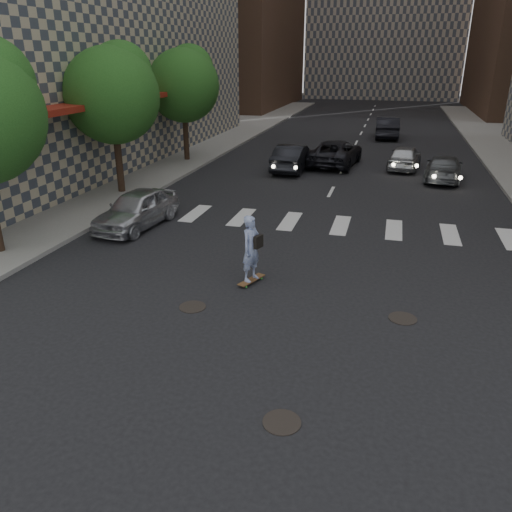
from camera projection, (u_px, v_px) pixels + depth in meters
The scene contains 14 objects.
ground at pixel (254, 341), 11.46m from camera, with size 160.00×160.00×0.00m, color black.
sidewalk_left at pixel (122, 154), 32.84m from camera, with size 13.00×80.00×0.15m, color gray.
tree_b at pixel (114, 91), 21.98m from camera, with size 4.20×4.20×6.60m.
tree_c at pixel (185, 82), 29.14m from camera, with size 4.20×4.20×6.60m.
manhole_a at pixel (282, 422), 8.93m from camera, with size 0.70×0.70×0.02m, color black.
manhole_b at pixel (193, 307), 13.01m from camera, with size 0.70×0.70×0.02m, color black.
manhole_c at pixel (403, 318), 12.45m from camera, with size 0.70×0.70×0.02m, color black.
skateboarder at pixel (252, 249), 14.01m from camera, with size 0.69×1.04×2.02m.
silver_sedan at pixel (137, 209), 18.87m from camera, with size 1.66×4.14×1.41m, color #B8B9BF.
traffic_car_a at pixel (293, 158), 28.10m from camera, with size 1.56×4.48×1.48m, color black.
traffic_car_b at pixel (444, 168), 25.99m from camera, with size 1.79×4.40×1.28m, color #575B5E.
traffic_car_c at pixel (335, 153), 29.46m from camera, with size 2.46×5.33×1.48m, color black.
traffic_car_d at pixel (405, 157), 28.56m from camera, with size 1.62×4.03×1.37m, color #ACAFB4.
traffic_car_e at pixel (387, 127), 39.28m from camera, with size 1.73×4.96×1.63m, color black.
Camera 1 is at (2.62, -9.53, 6.12)m, focal length 35.00 mm.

